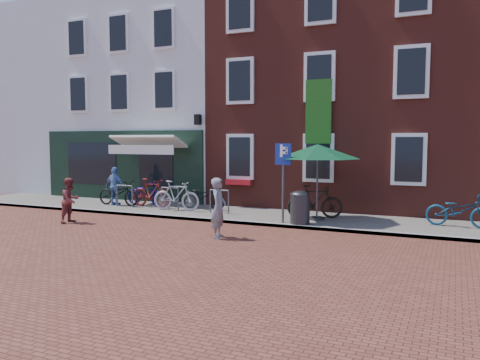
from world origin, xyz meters
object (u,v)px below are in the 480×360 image
at_px(bicycle_2, 146,193).
at_px(parking_sign, 283,168).
at_px(bicycle_0, 118,193).
at_px(litter_bin, 300,206).
at_px(boy, 70,200).
at_px(bicycle_3, 176,196).
at_px(bicycle_5, 315,202).
at_px(bicycle_1, 151,193).
at_px(parasol, 318,149).
at_px(woman, 219,208).
at_px(cafe_person, 115,186).
at_px(bicycle_4, 203,196).
at_px(bicycle_6, 459,210).

bearing_deg(bicycle_2, parking_sign, -94.90).
bearing_deg(bicycle_0, litter_bin, -97.56).
bearing_deg(parking_sign, boy, -161.11).
distance_m(boy, bicycle_3, 3.67).
bearing_deg(bicycle_5, bicycle_2, 68.89).
bearing_deg(bicycle_1, parking_sign, -95.46).
relative_size(litter_bin, bicycle_3, 0.60).
height_order(parking_sign, boy, parking_sign).
height_order(parasol, woman, parasol).
relative_size(cafe_person, bicycle_4, 0.81).
height_order(boy, bicycle_1, boy).
bearing_deg(bicycle_0, bicycle_3, -94.41).
bearing_deg(parking_sign, parasol, 50.76).
height_order(cafe_person, bicycle_2, cafe_person).
bearing_deg(bicycle_4, parasol, -95.00).
xyz_separation_m(parking_sign, bicycle_2, (-5.99, 1.38, -1.19)).
distance_m(boy, cafe_person, 3.42).
relative_size(parasol, boy, 1.88).
relative_size(bicycle_0, bicycle_6, 1.00).
height_order(litter_bin, parasol, parasol).
height_order(parking_sign, cafe_person, parking_sign).
bearing_deg(bicycle_3, parking_sign, -106.14).
distance_m(parasol, bicycle_4, 4.78).
bearing_deg(parasol, bicycle_2, 176.66).
xyz_separation_m(bicycle_1, bicycle_4, (2.04, 0.29, -0.05)).
xyz_separation_m(parasol, bicycle_5, (-0.15, 0.28, -1.72)).
xyz_separation_m(parking_sign, woman, (-0.98, -2.42, -0.96)).
relative_size(cafe_person, bicycle_2, 0.81).
xyz_separation_m(bicycle_3, bicycle_5, (4.97, 0.41, 0.00)).
xyz_separation_m(parasol, woman, (-1.79, -3.40, -1.54)).
height_order(boy, bicycle_3, boy).
bearing_deg(bicycle_1, cafe_person, 100.61).
bearing_deg(cafe_person, bicycle_4, -171.32).
distance_m(woman, bicycle_5, 4.03).
bearing_deg(cafe_person, bicycle_6, -176.19).
distance_m(parasol, bicycle_1, 6.68).
distance_m(litter_bin, bicycle_2, 6.68).
bearing_deg(woman, parasol, -37.79).
xyz_separation_m(woman, cafe_person, (-6.26, 3.54, 0.03)).
bearing_deg(bicycle_4, boy, 145.03).
bearing_deg(bicycle_6, bicycle_2, 95.55).
height_order(woman, boy, woman).
distance_m(bicycle_1, bicycle_4, 2.07).
bearing_deg(bicycle_0, bicycle_1, -83.87).
distance_m(litter_bin, bicycle_6, 4.60).
bearing_deg(boy, litter_bin, -72.21).
relative_size(woman, cafe_person, 1.10).
relative_size(boy, bicycle_4, 0.78).
height_order(parasol, bicycle_3, parasol).
xyz_separation_m(bicycle_4, bicycle_5, (4.26, -0.26, 0.05)).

